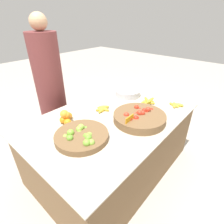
{
  "coord_description": "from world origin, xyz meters",
  "views": [
    {
      "loc": [
        -1.07,
        -0.93,
        1.48
      ],
      "look_at": [
        0.0,
        0.0,
        0.69
      ],
      "focal_mm": 28.0,
      "sensor_mm": 36.0,
      "label": 1
    }
  ],
  "objects_px": {
    "lime_bowl": "(82,136)",
    "tomato_basket": "(139,117)",
    "metal_bowl": "(128,93)",
    "price_sign": "(129,122)",
    "vendor_person": "(51,91)"
  },
  "relations": [
    {
      "from": "metal_bowl",
      "to": "tomato_basket",
      "type": "bearing_deg",
      "value": -132.95
    },
    {
      "from": "vendor_person",
      "to": "price_sign",
      "type": "bearing_deg",
      "value": -87.9
    },
    {
      "from": "metal_bowl",
      "to": "price_sign",
      "type": "height_order",
      "value": "price_sign"
    },
    {
      "from": "price_sign",
      "to": "vendor_person",
      "type": "bearing_deg",
      "value": 90.58
    },
    {
      "from": "price_sign",
      "to": "tomato_basket",
      "type": "bearing_deg",
      "value": -0.79
    },
    {
      "from": "lime_bowl",
      "to": "tomato_basket",
      "type": "relative_size",
      "value": 0.89
    },
    {
      "from": "lime_bowl",
      "to": "vendor_person",
      "type": "distance_m",
      "value": 0.98
    },
    {
      "from": "metal_bowl",
      "to": "price_sign",
      "type": "xyz_separation_m",
      "value": [
        -0.55,
        -0.42,
        0.02
      ]
    },
    {
      "from": "lime_bowl",
      "to": "tomato_basket",
      "type": "distance_m",
      "value": 0.55
    },
    {
      "from": "tomato_basket",
      "to": "vendor_person",
      "type": "relative_size",
      "value": 0.31
    },
    {
      "from": "price_sign",
      "to": "vendor_person",
      "type": "relative_size",
      "value": 0.08
    },
    {
      "from": "price_sign",
      "to": "vendor_person",
      "type": "height_order",
      "value": "vendor_person"
    },
    {
      "from": "tomato_basket",
      "to": "vendor_person",
      "type": "distance_m",
      "value": 1.13
    },
    {
      "from": "vendor_person",
      "to": "tomato_basket",
      "type": "bearing_deg",
      "value": -79.87
    },
    {
      "from": "tomato_basket",
      "to": "price_sign",
      "type": "relative_size",
      "value": 3.96
    }
  ]
}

